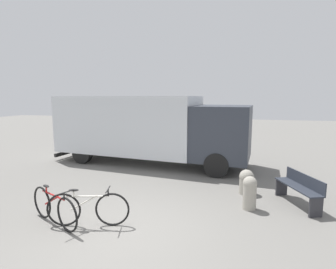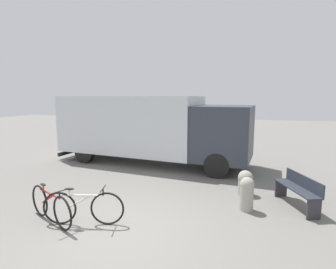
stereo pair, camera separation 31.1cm
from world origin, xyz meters
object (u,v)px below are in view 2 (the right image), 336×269
(bicycle_middle, at_px, (83,207))
(delivery_truck, at_px, (149,126))
(bicycle_near, at_px, (50,206))
(bollard_near_bench, at_px, (247,192))
(park_bench, at_px, (299,189))
(bollard_far_bench, at_px, (245,182))

(bicycle_middle, bearing_deg, delivery_truck, 80.41)
(bicycle_near, height_order, bicycle_middle, same)
(bicycle_middle, bearing_deg, bicycle_near, 173.45)
(bicycle_middle, distance_m, bollard_near_bench, 3.95)
(bicycle_middle, relative_size, bollard_near_bench, 2.08)
(park_bench, distance_m, bollard_far_bench, 1.42)
(delivery_truck, xyz_separation_m, bicycle_middle, (0.48, -5.77, -1.20))
(delivery_truck, xyz_separation_m, bicycle_near, (-0.30, -5.88, -1.20))
(bicycle_near, bearing_deg, park_bench, 48.20)
(delivery_truck, height_order, bicycle_middle, delivery_truck)
(bicycle_middle, height_order, bollard_near_bench, bollard_near_bench)
(delivery_truck, xyz_separation_m, park_bench, (5.31, -3.44, -1.11))
(park_bench, bearing_deg, bollard_far_bench, 46.41)
(park_bench, relative_size, bollard_far_bench, 2.18)
(delivery_truck, relative_size, bicycle_middle, 4.78)
(bollard_near_bench, bearing_deg, park_bench, 23.66)
(bicycle_near, bearing_deg, bicycle_middle, 32.50)
(bicycle_middle, bearing_deg, bollard_near_bench, 12.19)
(delivery_truck, distance_m, bicycle_near, 6.01)
(delivery_truck, height_order, park_bench, delivery_truck)
(delivery_truck, height_order, bollard_far_bench, delivery_truck)
(delivery_truck, bearing_deg, bollard_far_bench, -29.30)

